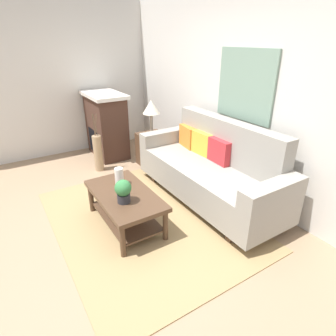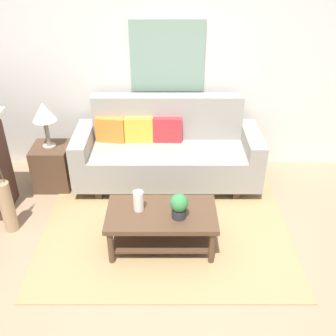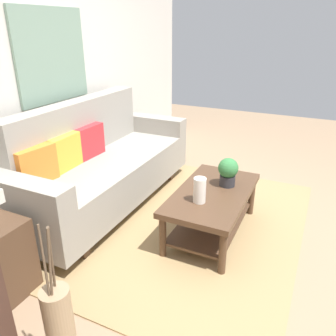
# 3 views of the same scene
# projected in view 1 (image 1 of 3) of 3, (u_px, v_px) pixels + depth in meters

# --- Properties ---
(ground_plane) EXTENTS (9.65, 9.65, 0.00)m
(ground_plane) POSITION_uv_depth(u_px,v_px,m) (108.00, 233.00, 3.22)
(ground_plane) COLOR #9E7F60
(wall_back) EXTENTS (5.65, 0.10, 2.70)m
(wall_back) POSITION_uv_depth(u_px,v_px,m) (247.00, 96.00, 3.63)
(wall_back) COLOR silver
(wall_back) RESTS_ON ground_plane
(wall_left) EXTENTS (0.10, 4.97, 2.70)m
(wall_left) POSITION_uv_depth(u_px,v_px,m) (69.00, 79.00, 5.09)
(wall_left) COLOR silver
(wall_left) RESTS_ON ground_plane
(area_rug) EXTENTS (2.67, 2.05, 0.01)m
(area_rug) POSITION_uv_depth(u_px,v_px,m) (146.00, 219.00, 3.46)
(area_rug) COLOR #A38456
(area_rug) RESTS_ON ground_plane
(couch) EXTENTS (2.27, 0.84, 1.08)m
(couch) POSITION_uv_depth(u_px,v_px,m) (211.00, 170.00, 3.74)
(couch) COLOR gray
(couch) RESTS_ON ground_plane
(throw_pillow_orange) EXTENTS (0.37, 0.17, 0.32)m
(throw_pillow_orange) POSITION_uv_depth(u_px,v_px,m) (188.00, 137.00, 4.25)
(throw_pillow_orange) COLOR orange
(throw_pillow_orange) RESTS_ON couch
(throw_pillow_mustard) EXTENTS (0.36, 0.13, 0.32)m
(throw_pillow_mustard) POSITION_uv_depth(u_px,v_px,m) (203.00, 143.00, 3.97)
(throw_pillow_mustard) COLOR gold
(throw_pillow_mustard) RESTS_ON couch
(throw_pillow_crimson) EXTENTS (0.36, 0.13, 0.32)m
(throw_pillow_crimson) POSITION_uv_depth(u_px,v_px,m) (219.00, 151.00, 3.70)
(throw_pillow_crimson) COLOR red
(throw_pillow_crimson) RESTS_ON couch
(coffee_table) EXTENTS (1.10, 0.60, 0.43)m
(coffee_table) POSITION_uv_depth(u_px,v_px,m) (125.00, 202.00, 3.24)
(coffee_table) COLOR #513826
(coffee_table) RESTS_ON ground_plane
(tabletop_vase) EXTENTS (0.10, 0.10, 0.21)m
(tabletop_vase) POSITION_uv_depth(u_px,v_px,m) (119.00, 176.00, 3.35)
(tabletop_vase) COLOR white
(tabletop_vase) RESTS_ON coffee_table
(potted_plant_tabletop) EXTENTS (0.18, 0.18, 0.26)m
(potted_plant_tabletop) POSITION_uv_depth(u_px,v_px,m) (123.00, 190.00, 2.97)
(potted_plant_tabletop) COLOR #2D2D33
(potted_plant_tabletop) RESTS_ON coffee_table
(side_table) EXTENTS (0.44, 0.44, 0.56)m
(side_table) POSITION_uv_depth(u_px,v_px,m) (152.00, 149.00, 4.86)
(side_table) COLOR #513826
(side_table) RESTS_ON ground_plane
(table_lamp) EXTENTS (0.28, 0.28, 0.57)m
(table_lamp) POSITION_uv_depth(u_px,v_px,m) (151.00, 108.00, 4.56)
(table_lamp) COLOR gray
(table_lamp) RESTS_ON side_table
(fireplace) EXTENTS (1.02, 0.58, 1.16)m
(fireplace) POSITION_uv_depth(u_px,v_px,m) (106.00, 125.00, 5.16)
(fireplace) COLOR #472D23
(fireplace) RESTS_ON ground_plane
(floor_vase) EXTENTS (0.15, 0.15, 0.60)m
(floor_vase) POSITION_uv_depth(u_px,v_px,m) (98.00, 153.00, 4.64)
(floor_vase) COLOR tan
(floor_vase) RESTS_ON ground_plane
(floor_vase_branch_a) EXTENTS (0.03, 0.05, 0.36)m
(floor_vase_branch_a) POSITION_uv_depth(u_px,v_px,m) (95.00, 125.00, 4.42)
(floor_vase_branch_a) COLOR brown
(floor_vase_branch_a) RESTS_ON floor_vase
(floor_vase_branch_b) EXTENTS (0.05, 0.05, 0.36)m
(floor_vase_branch_b) POSITION_uv_depth(u_px,v_px,m) (96.00, 125.00, 4.45)
(floor_vase_branch_b) COLOR brown
(floor_vase_branch_b) RESTS_ON floor_vase
(floor_vase_branch_c) EXTENTS (0.04, 0.03, 0.36)m
(floor_vase_branch_c) POSITION_uv_depth(u_px,v_px,m) (94.00, 125.00, 4.43)
(floor_vase_branch_c) COLOR brown
(floor_vase_branch_c) RESTS_ON floor_vase
(framed_painting) EXTENTS (0.91, 0.03, 0.87)m
(framed_painting) POSITION_uv_depth(u_px,v_px,m) (245.00, 85.00, 3.52)
(framed_painting) COLOR gray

